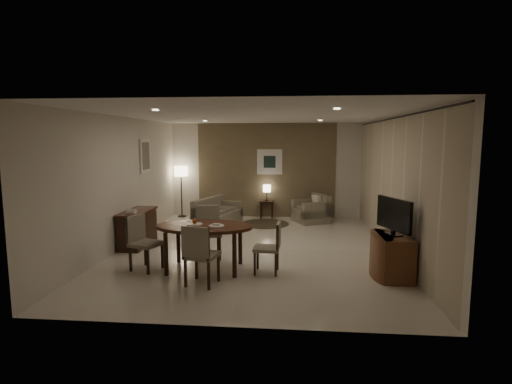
# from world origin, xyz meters

# --- Properties ---
(room_shell) EXTENTS (5.50, 7.00, 2.70)m
(room_shell) POSITION_xyz_m (0.00, 0.40, 1.35)
(room_shell) COLOR beige
(room_shell) RESTS_ON ground
(taupe_accent) EXTENTS (3.96, 0.03, 2.70)m
(taupe_accent) POSITION_xyz_m (0.00, 3.48, 1.35)
(taupe_accent) COLOR #736548
(taupe_accent) RESTS_ON wall_back
(curtain_wall) EXTENTS (0.08, 6.70, 2.58)m
(curtain_wall) POSITION_xyz_m (2.68, 0.00, 1.32)
(curtain_wall) COLOR beige
(curtain_wall) RESTS_ON wall_right
(curtain_rod) EXTENTS (0.03, 6.80, 0.03)m
(curtain_rod) POSITION_xyz_m (2.68, 0.00, 2.64)
(curtain_rod) COLOR black
(curtain_rod) RESTS_ON wall_right
(art_back_frame) EXTENTS (0.72, 0.03, 0.72)m
(art_back_frame) POSITION_xyz_m (0.10, 3.46, 1.60)
(art_back_frame) COLOR silver
(art_back_frame) RESTS_ON wall_back
(art_back_canvas) EXTENTS (0.34, 0.01, 0.34)m
(art_back_canvas) POSITION_xyz_m (0.10, 3.44, 1.60)
(art_back_canvas) COLOR #182B24
(art_back_canvas) RESTS_ON wall_back
(art_left_frame) EXTENTS (0.03, 0.60, 0.80)m
(art_left_frame) POSITION_xyz_m (-2.72, 1.20, 1.85)
(art_left_frame) COLOR silver
(art_left_frame) RESTS_ON wall_left
(art_left_canvas) EXTENTS (0.01, 0.46, 0.64)m
(art_left_canvas) POSITION_xyz_m (-2.71, 1.20, 1.85)
(art_left_canvas) COLOR gray
(art_left_canvas) RESTS_ON wall_left
(downlight_nl) EXTENTS (0.10, 0.10, 0.01)m
(downlight_nl) POSITION_xyz_m (-1.40, -1.80, 2.69)
(downlight_nl) COLOR white
(downlight_nl) RESTS_ON ceiling
(downlight_nr) EXTENTS (0.10, 0.10, 0.01)m
(downlight_nr) POSITION_xyz_m (1.40, -1.80, 2.69)
(downlight_nr) COLOR white
(downlight_nr) RESTS_ON ceiling
(downlight_fl) EXTENTS (0.10, 0.10, 0.01)m
(downlight_fl) POSITION_xyz_m (-1.40, 1.80, 2.69)
(downlight_fl) COLOR white
(downlight_fl) RESTS_ON ceiling
(downlight_fr) EXTENTS (0.10, 0.10, 0.01)m
(downlight_fr) POSITION_xyz_m (1.40, 1.80, 2.69)
(downlight_fr) COLOR white
(downlight_fr) RESTS_ON ceiling
(console_desk) EXTENTS (0.48, 1.20, 0.75)m
(console_desk) POSITION_xyz_m (-2.49, 0.00, 0.38)
(console_desk) COLOR #432415
(console_desk) RESTS_ON floor
(telephone) EXTENTS (0.20, 0.14, 0.09)m
(telephone) POSITION_xyz_m (-2.49, -0.30, 0.80)
(telephone) COLOR white
(telephone) RESTS_ON console_desk
(tv_cabinet) EXTENTS (0.48, 0.90, 0.70)m
(tv_cabinet) POSITION_xyz_m (2.40, -1.50, 0.35)
(tv_cabinet) COLOR brown
(tv_cabinet) RESTS_ON floor
(flat_tv) EXTENTS (0.36, 0.85, 0.60)m
(flat_tv) POSITION_xyz_m (2.38, -1.50, 1.02)
(flat_tv) COLOR black
(flat_tv) RESTS_ON tv_cabinet
(dining_table) EXTENTS (1.65, 1.03, 0.77)m
(dining_table) POSITION_xyz_m (-0.74, -1.41, 0.39)
(dining_table) COLOR #432415
(dining_table) RESTS_ON floor
(chair_near) EXTENTS (0.55, 0.55, 0.95)m
(chair_near) POSITION_xyz_m (-0.63, -2.12, 0.48)
(chair_near) COLOR gray
(chair_near) RESTS_ON floor
(chair_far) EXTENTS (0.58, 0.58, 0.98)m
(chair_far) POSITION_xyz_m (-0.82, -0.74, 0.49)
(chair_far) COLOR gray
(chair_far) RESTS_ON floor
(chair_left) EXTENTS (0.58, 0.58, 0.94)m
(chair_left) POSITION_xyz_m (-1.74, -1.52, 0.47)
(chair_left) COLOR gray
(chair_left) RESTS_ON floor
(chair_right) EXTENTS (0.44, 0.44, 0.86)m
(chair_right) POSITION_xyz_m (0.33, -1.49, 0.43)
(chair_right) COLOR gray
(chair_right) RESTS_ON floor
(plate_a) EXTENTS (0.26, 0.26, 0.02)m
(plate_a) POSITION_xyz_m (-0.92, -1.36, 0.78)
(plate_a) COLOR white
(plate_a) RESTS_ON dining_table
(plate_b) EXTENTS (0.26, 0.26, 0.02)m
(plate_b) POSITION_xyz_m (-0.52, -1.46, 0.78)
(plate_b) COLOR white
(plate_b) RESTS_ON dining_table
(fruit_apple) EXTENTS (0.09, 0.09, 0.09)m
(fruit_apple) POSITION_xyz_m (-0.92, -1.36, 0.84)
(fruit_apple) COLOR #9C3B11
(fruit_apple) RESTS_ON plate_a
(napkin) EXTENTS (0.12, 0.08, 0.03)m
(napkin) POSITION_xyz_m (-0.52, -1.46, 0.81)
(napkin) COLOR white
(napkin) RESTS_ON plate_b
(round_rug) EXTENTS (1.28, 1.28, 0.01)m
(round_rug) POSITION_xyz_m (0.04, 2.44, 0.01)
(round_rug) COLOR #463C27
(round_rug) RESTS_ON floor
(sofa) EXTENTS (1.66, 1.18, 0.71)m
(sofa) POSITION_xyz_m (-1.18, 2.19, 0.35)
(sofa) COLOR gray
(sofa) RESTS_ON floor
(armchair) EXTENTS (1.07, 1.09, 0.75)m
(armchair) POSITION_xyz_m (1.26, 2.79, 0.37)
(armchair) COLOR gray
(armchair) RESTS_ON floor
(side_table) EXTENTS (0.40, 0.40, 0.51)m
(side_table) POSITION_xyz_m (0.04, 3.25, 0.25)
(side_table) COLOR black
(side_table) RESTS_ON floor
(table_lamp) EXTENTS (0.22, 0.22, 0.50)m
(table_lamp) POSITION_xyz_m (0.04, 3.25, 0.76)
(table_lamp) COLOR #FFEAC1
(table_lamp) RESTS_ON side_table
(floor_lamp) EXTENTS (0.37, 0.37, 1.47)m
(floor_lamp) POSITION_xyz_m (-2.44, 3.24, 0.74)
(floor_lamp) COLOR #FFE5B7
(floor_lamp) RESTS_ON floor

